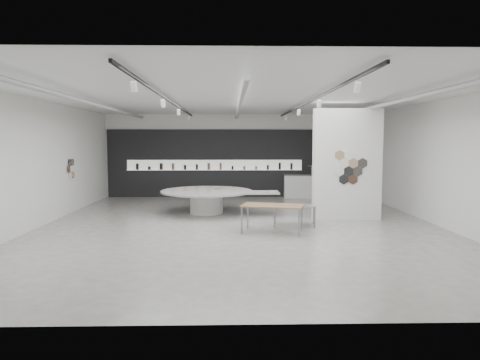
{
  "coord_description": "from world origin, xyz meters",
  "views": [
    {
      "loc": [
        -0.29,
        -12.75,
        2.54
      ],
      "look_at": [
        0.03,
        1.2,
        1.29
      ],
      "focal_mm": 32.0,
      "sensor_mm": 36.0,
      "label": 1
    }
  ],
  "objects_px": {
    "partition_column": "(347,165)",
    "display_island": "(208,198)",
    "kitchen_counter": "(304,186)",
    "sample_table_stone": "(295,207)",
    "sample_table_wood": "(272,207)"
  },
  "relations": [
    {
      "from": "sample_table_wood",
      "to": "display_island",
      "type": "bearing_deg",
      "value": 120.87
    },
    {
      "from": "display_island",
      "to": "partition_column",
      "type": "bearing_deg",
      "value": -16.26
    },
    {
      "from": "display_island",
      "to": "sample_table_stone",
      "type": "bearing_deg",
      "value": -40.84
    },
    {
      "from": "partition_column",
      "to": "sample_table_stone",
      "type": "bearing_deg",
      "value": -151.17
    },
    {
      "from": "sample_table_wood",
      "to": "sample_table_stone",
      "type": "relative_size",
      "value": 1.38
    },
    {
      "from": "kitchen_counter",
      "to": "partition_column",
      "type": "bearing_deg",
      "value": -81.25
    },
    {
      "from": "sample_table_stone",
      "to": "sample_table_wood",
      "type": "bearing_deg",
      "value": -129.55
    },
    {
      "from": "partition_column",
      "to": "display_island",
      "type": "height_order",
      "value": "partition_column"
    },
    {
      "from": "sample_table_wood",
      "to": "sample_table_stone",
      "type": "xyz_separation_m",
      "value": [
        0.77,
        0.93,
        -0.13
      ]
    },
    {
      "from": "partition_column",
      "to": "sample_table_wood",
      "type": "height_order",
      "value": "partition_column"
    },
    {
      "from": "display_island",
      "to": "kitchen_counter",
      "type": "xyz_separation_m",
      "value": [
        4.14,
        4.19,
        -0.01
      ]
    },
    {
      "from": "sample_table_stone",
      "to": "kitchen_counter",
      "type": "relative_size",
      "value": 0.7
    },
    {
      "from": "partition_column",
      "to": "sample_table_wood",
      "type": "xyz_separation_m",
      "value": [
        -2.61,
        -1.94,
        -1.08
      ]
    },
    {
      "from": "partition_column",
      "to": "display_island",
      "type": "distance_m",
      "value": 4.92
    },
    {
      "from": "sample_table_wood",
      "to": "kitchen_counter",
      "type": "bearing_deg",
      "value": 73.63
    }
  ]
}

